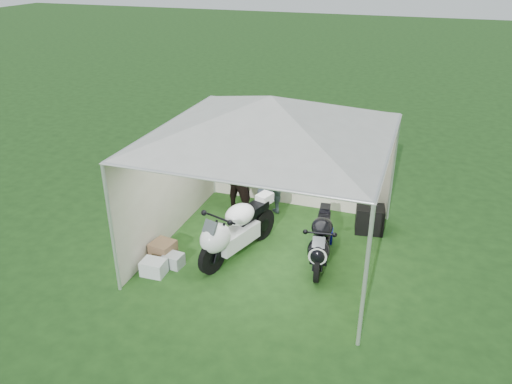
% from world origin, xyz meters
% --- Properties ---
extents(ground, '(80.00, 80.00, 0.00)m').
position_xyz_m(ground, '(0.00, 0.00, 0.00)').
color(ground, '#1D4217').
rests_on(ground, ground).
extents(canopy_tent, '(5.66, 5.66, 3.00)m').
position_xyz_m(canopy_tent, '(-0.00, 0.03, 2.58)').
color(canopy_tent, silver).
rests_on(canopy_tent, ground).
extents(motorcycle_white, '(0.92, 2.05, 1.04)m').
position_xyz_m(motorcycle_white, '(-0.53, -0.43, 0.58)').
color(motorcycle_white, black).
rests_on(motorcycle_white, ground).
extents(motorcycle_black, '(0.53, 1.76, 0.87)m').
position_xyz_m(motorcycle_black, '(1.01, -0.14, 0.49)').
color(motorcycle_black, black).
rests_on(motorcycle_black, ground).
extents(paddock_stand, '(0.38, 0.27, 0.27)m').
position_xyz_m(paddock_stand, '(0.91, 0.66, 0.13)').
color(paddock_stand, '#0C0ABD').
rests_on(paddock_stand, ground).
extents(person_dark_jacket, '(1.05, 0.90, 1.86)m').
position_xyz_m(person_dark_jacket, '(-1.09, 1.36, 0.93)').
color(person_dark_jacket, black).
rests_on(person_dark_jacket, ground).
extents(person_blue_jacket, '(0.75, 0.79, 1.82)m').
position_xyz_m(person_blue_jacket, '(-0.44, 1.37, 0.91)').
color(person_blue_jacket, slate).
rests_on(person_blue_jacket, ground).
extents(equipment_box, '(0.62, 0.52, 0.55)m').
position_xyz_m(equipment_box, '(1.70, 1.34, 0.28)').
color(equipment_box, black).
rests_on(equipment_box, ground).
extents(crate_0, '(0.42, 0.33, 0.27)m').
position_xyz_m(crate_0, '(-1.68, -1.42, 0.14)').
color(crate_0, silver).
rests_on(crate_0, ground).
extents(crate_1, '(0.45, 0.45, 0.36)m').
position_xyz_m(crate_1, '(-1.75, -0.94, 0.18)').
color(crate_1, brown).
rests_on(crate_1, ground).
extents(crate_2, '(0.36, 0.31, 0.24)m').
position_xyz_m(crate_2, '(-1.46, -1.08, 0.12)').
color(crate_2, '#B5BBBF').
rests_on(crate_2, ground).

